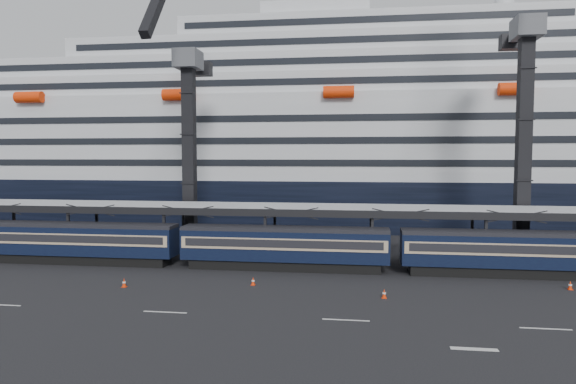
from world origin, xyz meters
name	(u,v)px	position (x,y,z in m)	size (l,w,h in m)	color
ground	(376,303)	(0.00, 0.00, 0.00)	(260.00, 260.00, 0.00)	black
lane_markings	(520,334)	(8.15, -5.23, 0.01)	(111.00, 4.27, 0.02)	beige
train	(321,246)	(-4.65, 10.00, 2.20)	(133.05, 3.00, 4.05)	black
canopy	(372,209)	(0.00, 14.00, 5.25)	(130.00, 6.25, 5.53)	#A1A4A9
cruise_ship	(361,144)	(-1.08, 45.99, 12.34)	(214.09, 28.84, 34.00)	black
crane_dark_near	(188,142)	(-20.00, 18.59, 11.93)	(4.50, 17.75, 35.08)	#4C4E53
crane_dark_mid	(526,126)	(15.00, 17.59, 13.36)	(4.50, 18.24, 39.64)	#4C4E53
traffic_cone_c	(124,283)	(-19.69, 1.86, 0.36)	(0.37, 0.37, 0.73)	#F13207
traffic_cone_d	(253,281)	(-9.65, 3.89, 0.33)	(0.34, 0.34, 0.68)	#F13207
traffic_cone_e	(384,293)	(0.66, 1.47, 0.35)	(0.35, 0.35, 0.71)	#F13207
traffic_cone_f	(570,285)	(15.16, 5.91, 0.35)	(0.36, 0.36, 0.71)	#F13207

